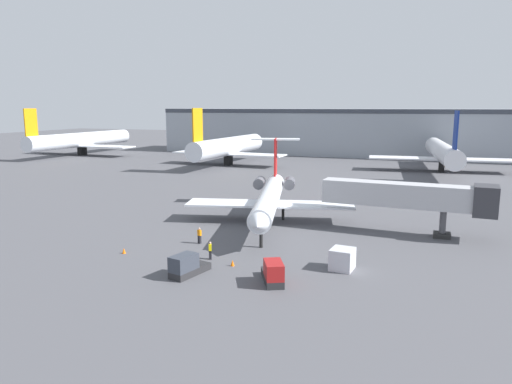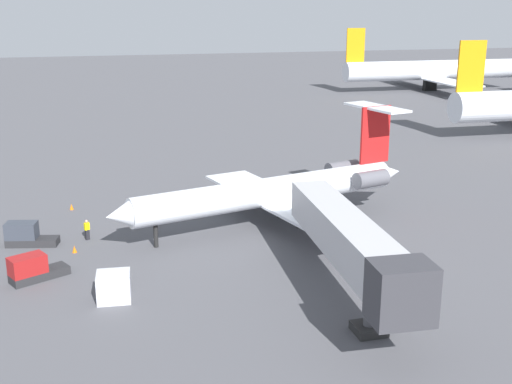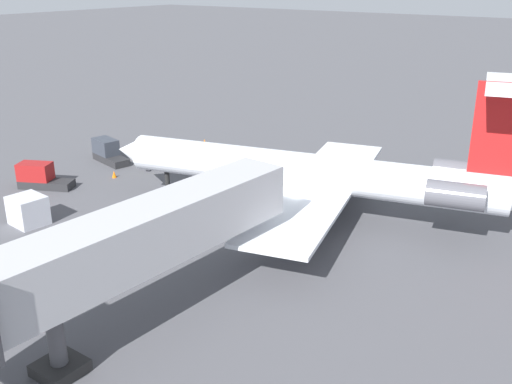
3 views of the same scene
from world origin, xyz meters
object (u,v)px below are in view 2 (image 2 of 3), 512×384
object	(u,v)px
baggage_tug_lead	(26,235)
parked_airliner_west_end	(430,71)
jet_bridge	(355,246)
traffic_cone_mid	(72,207)
cargo_container_uld	(114,287)
ground_crew_marshaller	(87,230)
ground_crew_loader	(137,213)
regional_jet	(280,189)
traffic_cone_near	(74,249)
baggage_tug_trailing	(33,269)

from	to	relation	value
baggage_tug_lead	parked_airliner_west_end	size ratio (longest dim) A/B	0.11
jet_bridge	traffic_cone_mid	distance (m)	31.52
cargo_container_uld	ground_crew_marshaller	bearing A→B (deg)	-172.90
ground_crew_loader	traffic_cone_mid	xyz separation A→B (m)	(-5.32, -5.66, -0.58)
regional_jet	traffic_cone_mid	world-z (taller)	regional_jet
ground_crew_loader	traffic_cone_mid	distance (m)	7.78
regional_jet	traffic_cone_near	world-z (taller)	regional_jet
ground_crew_loader	baggage_tug_lead	size ratio (longest dim) A/B	0.40
regional_jet	baggage_tug_lead	distance (m)	21.09
ground_crew_loader	traffic_cone_near	size ratio (longest dim) A/B	3.07
ground_crew_marshaller	ground_crew_loader	xyz separation A→B (m)	(-3.34, 4.34, 0.00)
parked_airliner_west_end	cargo_container_uld	bearing A→B (deg)	-39.10
parked_airliner_west_end	baggage_tug_trailing	bearing A→B (deg)	-42.57
baggage_tug_trailing	cargo_container_uld	size ratio (longest dim) A/B	1.82
cargo_container_uld	traffic_cone_near	size ratio (longest dim) A/B	4.19
regional_jet	ground_crew_loader	distance (m)	12.70
cargo_container_uld	parked_airliner_west_end	bearing A→B (deg)	140.90
ground_crew_marshaller	baggage_tug_trailing	world-z (taller)	baggage_tug_trailing
ground_crew_loader	traffic_cone_mid	world-z (taller)	ground_crew_loader
baggage_tug_trailing	cargo_container_uld	world-z (taller)	baggage_tug_trailing
parked_airliner_west_end	traffic_cone_mid	bearing A→B (deg)	-47.65
regional_jet	cargo_container_uld	xyz separation A→B (m)	(11.73, -14.77, -2.27)
ground_crew_marshaller	traffic_cone_near	xyz separation A→B (m)	(2.70, -1.03, -0.58)
ground_crew_loader	cargo_container_uld	xyz separation A→B (m)	(15.39, -2.84, 0.08)
regional_jet	ground_crew_marshaller	bearing A→B (deg)	-91.17
baggage_tug_lead	cargo_container_uld	distance (m)	13.49
jet_bridge	baggage_tug_trailing	world-z (taller)	jet_bridge
ground_crew_loader	traffic_cone_mid	bearing A→B (deg)	-133.23
traffic_cone_near	parked_airliner_west_end	distance (m)	110.40
jet_bridge	traffic_cone_near	world-z (taller)	jet_bridge
baggage_tug_trailing	traffic_cone_mid	world-z (taller)	baggage_tug_trailing
jet_bridge	ground_crew_marshaller	world-z (taller)	jet_bridge
jet_bridge	ground_crew_loader	bearing A→B (deg)	-151.03
baggage_tug_trailing	traffic_cone_near	size ratio (longest dim) A/B	7.64
baggage_tug_lead	traffic_cone_mid	xyz separation A→B (m)	(-8.73, 3.37, -0.56)
baggage_tug_trailing	cargo_container_uld	xyz separation A→B (m)	(4.62, 5.27, 0.10)
ground_crew_marshaller	ground_crew_loader	distance (m)	5.47
ground_crew_loader	cargo_container_uld	size ratio (longest dim) A/B	0.73
traffic_cone_mid	regional_jet	bearing A→B (deg)	62.94
cargo_container_uld	jet_bridge	bearing A→B (deg)	69.36
traffic_cone_near	parked_airliner_west_end	xyz separation A→B (m)	(-80.43, 75.51, 4.11)
baggage_tug_lead	regional_jet	bearing A→B (deg)	89.29
ground_crew_loader	baggage_tug_trailing	bearing A→B (deg)	-36.97
regional_jet	ground_crew_marshaller	xyz separation A→B (m)	(-0.33, -16.27, -2.35)
traffic_cone_near	regional_jet	bearing A→B (deg)	97.79
ground_crew_loader	traffic_cone_near	distance (m)	8.10
ground_crew_loader	baggage_tug_lead	world-z (taller)	baggage_tug_lead
regional_jet	jet_bridge	distance (m)	17.17
traffic_cone_mid	ground_crew_loader	bearing A→B (deg)	46.77
jet_bridge	baggage_tug_lead	bearing A→B (deg)	-130.25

